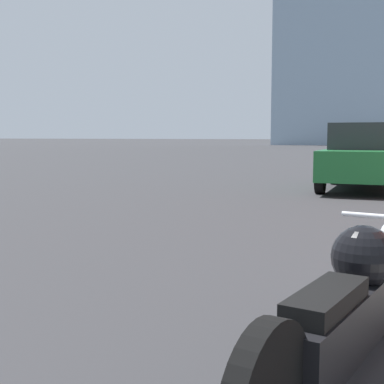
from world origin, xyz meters
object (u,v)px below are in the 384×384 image
Objects in this scene: motorcycle at (349,307)px; parked_car_red at (383,142)px; parked_car_green at (363,157)px; parked_car_silver at (381,147)px.

motorcycle is 36.50m from parked_car_red.
parked_car_green is at bearing -91.72° from parked_car_red.
parked_car_red is (-0.09, 13.11, 0.06)m from parked_car_silver.
parked_car_red is at bearing 103.19° from motorcycle.
parked_car_red reaches higher than motorcycle.
parked_car_silver is at bearing 90.51° from parked_car_green.
motorcycle is at bearing -90.93° from parked_car_red.
parked_car_green is 0.93× the size of parked_car_silver.
parked_car_red is at bearing 85.47° from parked_car_silver.
parked_car_silver reaches higher than motorcycle.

